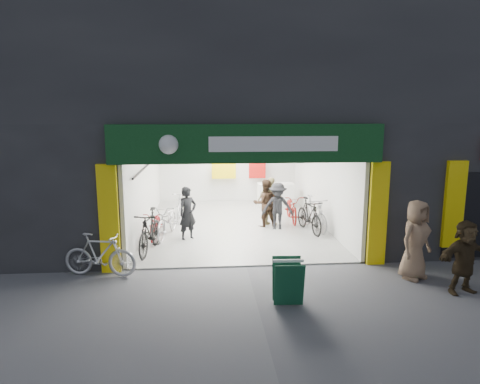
{
  "coord_description": "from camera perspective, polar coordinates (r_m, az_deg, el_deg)",
  "views": [
    {
      "loc": [
        -1.0,
        -10.0,
        3.76
      ],
      "look_at": [
        -0.04,
        1.5,
        1.61
      ],
      "focal_mm": 32.0,
      "sensor_mm": 36.0,
      "label": 1
    }
  ],
  "objects": [
    {
      "name": "bike_right_back",
      "position": [
        14.02,
        9.81,
        -2.79
      ],
      "size": [
        0.9,
        1.94,
        1.13
      ],
      "primitive_type": "imported",
      "rotation": [
        0.0,
        0.0,
        0.21
      ],
      "color": "#A3A2A7",
      "rests_on": "ground"
    },
    {
      "name": "building",
      "position": [
        15.12,
        2.53,
        12.65
      ],
      "size": [
        17.0,
        10.27,
        8.0
      ],
      "color": "#232326",
      "rests_on": "ground"
    },
    {
      "name": "pedestrian_near",
      "position": [
        10.54,
        22.36,
        -5.9
      ],
      "size": [
        1.07,
        0.95,
        1.84
      ],
      "primitive_type": "imported",
      "rotation": [
        0.0,
        0.0,
        0.53
      ],
      "color": "#87684E",
      "rests_on": "ground"
    },
    {
      "name": "bike_left_midback",
      "position": [
        13.24,
        -11.17,
        -4.26
      ],
      "size": [
        0.65,
        1.64,
        0.84
      ],
      "primitive_type": "imported",
      "rotation": [
        0.0,
        0.0,
        -0.06
      ],
      "color": "maroon",
      "rests_on": "ground"
    },
    {
      "name": "ground",
      "position": [
        10.73,
        0.88,
        -9.96
      ],
      "size": [
        60.0,
        60.0,
        0.0
      ],
      "primitive_type": "plane",
      "color": "#56565B",
      "rests_on": "ground"
    },
    {
      "name": "bike_right_mid",
      "position": [
        15.0,
        6.94,
        -2.14
      ],
      "size": [
        0.71,
        1.87,
        0.97
      ],
      "primitive_type": "imported",
      "rotation": [
        0.0,
        0.0,
        -0.04
      ],
      "color": "maroon",
      "rests_on": "ground"
    },
    {
      "name": "pedestrian_far",
      "position": [
        10.18,
        27.78,
        -7.68
      ],
      "size": [
        1.52,
        0.73,
        1.58
      ],
      "primitive_type": "imported",
      "rotation": [
        0.0,
        0.0,
        0.19
      ],
      "color": "#342817",
      "rests_on": "ground"
    },
    {
      "name": "customer_c",
      "position": [
        13.79,
        5.03,
        -1.97
      ],
      "size": [
        1.08,
        0.72,
        1.56
      ],
      "primitive_type": "imported",
      "rotation": [
        0.0,
        0.0,
        -0.14
      ],
      "color": "black",
      "rests_on": "ground"
    },
    {
      "name": "customer_b",
      "position": [
        14.14,
        3.34,
        -1.54
      ],
      "size": [
        0.85,
        0.7,
        1.6
      ],
      "primitive_type": "imported",
      "rotation": [
        0.0,
        0.0,
        3.26
      ],
      "color": "#332217",
      "rests_on": "ground"
    },
    {
      "name": "parked_bike",
      "position": [
        10.52,
        -18.18,
        -7.95
      ],
      "size": [
        1.79,
        0.81,
        1.04
      ],
      "primitive_type": "imported",
      "rotation": [
        0.0,
        0.0,
        1.38
      ],
      "color": "#BBBBC0",
      "rests_on": "ground"
    },
    {
      "name": "customer_a",
      "position": [
        12.76,
        -6.99,
        -2.9
      ],
      "size": [
        0.7,
        0.66,
        1.62
      ],
      "primitive_type": "imported",
      "rotation": [
        0.0,
        0.0,
        0.62
      ],
      "color": "black",
      "rests_on": "ground"
    },
    {
      "name": "customer_d",
      "position": [
        14.25,
        4.18,
        -1.36
      ],
      "size": [
        1.04,
        0.84,
        1.65
      ],
      "primitive_type": "imported",
      "rotation": [
        0.0,
        0.0,
        2.61
      ],
      "color": "#9A8959",
      "rests_on": "ground"
    },
    {
      "name": "sandwich_board",
      "position": [
        8.66,
        6.41,
        -11.66
      ],
      "size": [
        0.61,
        0.63,
        0.9
      ],
      "rotation": [
        0.0,
        0.0,
        -0.05
      ],
      "color": "#104028",
      "rests_on": "ground"
    },
    {
      "name": "bike_left_midfront",
      "position": [
        11.83,
        -11.94,
        -5.19
      ],
      "size": [
        0.87,
        2.05,
        1.19
      ],
      "primitive_type": "imported",
      "rotation": [
        0.0,
        0.0,
        -0.16
      ],
      "color": "black",
      "rests_on": "ground"
    },
    {
      "name": "bike_right_front",
      "position": [
        13.72,
        9.21,
        -3.12
      ],
      "size": [
        0.82,
        1.89,
        1.1
      ],
      "primitive_type": "imported",
      "rotation": [
        0.0,
        0.0,
        0.17
      ],
      "color": "black",
      "rests_on": "ground"
    },
    {
      "name": "bike_left_front",
      "position": [
        13.24,
        -9.62,
        -3.72
      ],
      "size": [
        1.06,
        2.11,
        1.06
      ],
      "primitive_type": "imported",
      "rotation": [
        0.0,
        0.0,
        -0.18
      ],
      "color": "#B9BABE",
      "rests_on": "ground"
    },
    {
      "name": "bike_left_back",
      "position": [
        15.07,
        -7.73,
        -1.8
      ],
      "size": [
        0.74,
        1.92,
        1.12
      ],
      "primitive_type": "imported",
      "rotation": [
        0.0,
        0.0,
        -0.11
      ],
      "color": "#AFAEB3",
      "rests_on": "ground"
    }
  ]
}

